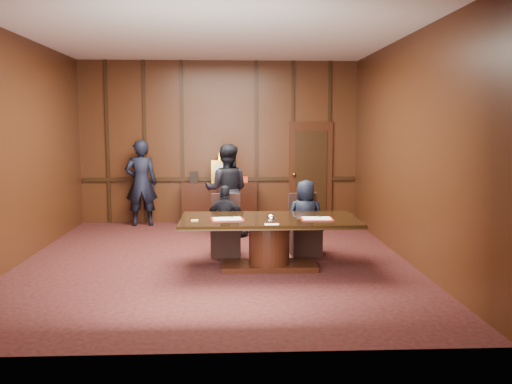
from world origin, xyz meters
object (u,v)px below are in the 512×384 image
(signatory_left, at_px, (226,221))
(signatory_right, at_px, (306,218))
(witness_left, at_px, (141,183))
(sideboard, at_px, (220,201))
(witness_right, at_px, (227,190))
(conference_table, at_px, (269,235))

(signatory_left, distance_m, signatory_right, 1.30)
(signatory_right, height_order, witness_left, witness_left)
(sideboard, relative_size, witness_left, 0.88)
(signatory_left, xyz_separation_m, witness_right, (0.00, 1.67, 0.30))
(conference_table, height_order, signatory_left, signatory_left)
(conference_table, relative_size, signatory_right, 2.11)
(witness_right, bearing_deg, witness_left, -25.48)
(signatory_right, bearing_deg, witness_left, -30.85)
(witness_left, relative_size, witness_right, 1.03)
(sideboard, distance_m, signatory_left, 2.97)
(conference_table, bearing_deg, signatory_left, 129.09)
(sideboard, bearing_deg, witness_left, -174.45)
(witness_left, xyz_separation_m, witness_right, (1.81, -1.13, -0.03))
(sideboard, distance_m, signatory_right, 3.30)
(signatory_left, distance_m, witness_right, 1.69)
(signatory_right, xyz_separation_m, witness_right, (-1.30, 1.67, 0.26))
(signatory_right, bearing_deg, conference_table, 62.07)
(signatory_right, relative_size, witness_right, 0.70)
(conference_table, xyz_separation_m, witness_left, (-2.46, 3.60, 0.40))
(signatory_right, distance_m, witness_left, 4.19)
(conference_table, height_order, signatory_right, signatory_right)
(witness_left, bearing_deg, signatory_left, 115.69)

